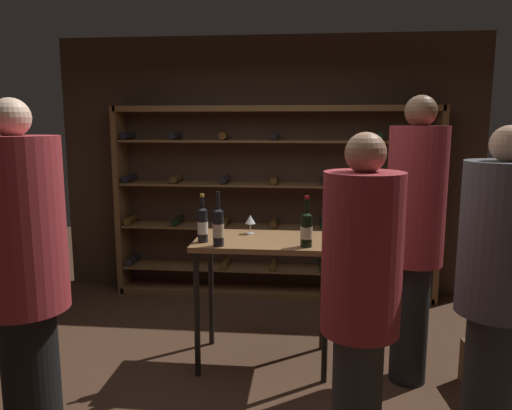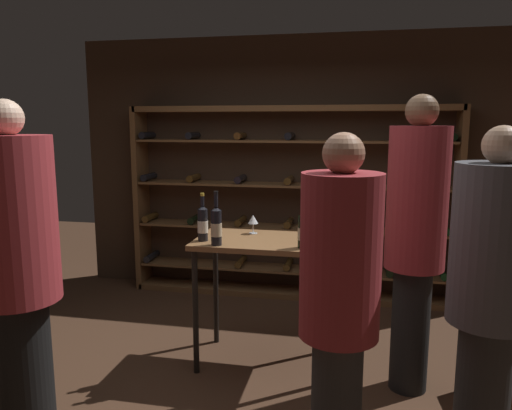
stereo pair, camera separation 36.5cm
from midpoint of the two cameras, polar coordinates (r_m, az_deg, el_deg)
name	(u,v)px [view 1 (the left image)]	position (r m, az deg, el deg)	size (l,w,h in m)	color
ground_plane	(244,383)	(3.80, -4.29, -20.07)	(10.23, 10.23, 0.00)	#472D1E
back_wall	(268,167)	(5.42, -0.54, 4.47)	(4.61, 0.10, 2.80)	#3D2B1E
wine_rack	(273,204)	(5.25, 0.01, 0.12)	(3.45, 0.32, 2.05)	brown
tasting_table	(264,255)	(3.77, -1.89, -5.92)	(1.04, 0.64, 1.00)	brown
person_host_in_suit	(23,266)	(3.03, -28.76, -6.32)	(0.47, 0.47, 2.00)	black
person_guest_blue_shirt	(361,290)	(2.61, 8.17, -9.84)	(0.41, 0.41, 1.83)	#2F2F2F
person_guest_plum_blouse	(415,227)	(3.55, 15.25, -2.56)	(0.40, 0.40, 2.06)	black
person_guest_khaki	(498,275)	(3.02, 23.34, -7.52)	(0.45, 0.46, 1.86)	#2A2A2A
wine_crate	(503,370)	(3.94, 24.40, -17.16)	(0.48, 0.34, 0.32)	brown
wine_bottle_amber_reserve	(218,227)	(3.52, -7.39, -2.54)	(0.08, 0.08, 0.40)	black
wine_bottle_green_slim	(203,224)	(3.66, -9.09, -2.26)	(0.08, 0.08, 0.36)	black
wine_bottle_black_capsule	(306,229)	(3.48, 2.92, -2.82)	(0.09, 0.09, 0.37)	black
wine_glass_stemmed_right	(250,220)	(3.90, -3.36, -1.80)	(0.08, 0.08, 0.15)	silver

